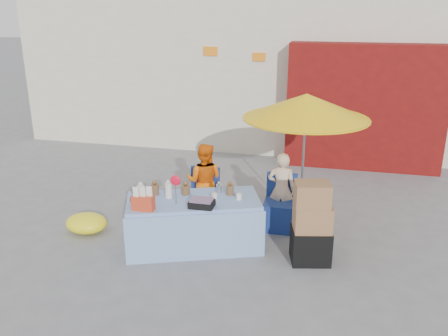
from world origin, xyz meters
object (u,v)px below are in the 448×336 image
(market_table, at_px, (193,222))
(chair_left, at_px, (202,205))
(vendor_beige, at_px, (281,189))
(umbrella, at_px, (306,107))
(chair_right, at_px, (279,213))
(vendor_orange, at_px, (204,181))
(box_stack, at_px, (311,226))

(market_table, relative_size, chair_left, 2.47)
(market_table, xyz_separation_m, vendor_beige, (1.14, 1.00, 0.22))
(umbrella, bearing_deg, chair_right, -136.57)
(vendor_orange, height_order, umbrella, umbrella)
(vendor_orange, bearing_deg, market_table, 95.65)
(market_table, bearing_deg, chair_left, 76.80)
(vendor_beige, xyz_separation_m, box_stack, (0.53, -1.05, -0.07))
(vendor_orange, bearing_deg, chair_right, 173.02)
(chair_right, distance_m, umbrella, 1.69)
(vendor_orange, relative_size, vendor_beige, 1.05)
(vendor_beige, relative_size, umbrella, 0.57)
(chair_left, distance_m, box_stack, 2.02)
(chair_left, height_order, vendor_orange, vendor_orange)
(vendor_beige, xyz_separation_m, umbrella, (0.30, 0.15, 1.29))
(box_stack, bearing_deg, chair_right, 120.35)
(market_table, height_order, chair_left, market_table)
(vendor_orange, height_order, vendor_beige, vendor_orange)
(vendor_beige, height_order, umbrella, umbrella)
(chair_left, bearing_deg, vendor_beige, 5.28)
(vendor_orange, bearing_deg, box_stack, 148.73)
(market_table, relative_size, chair_right, 2.47)
(umbrella, height_order, box_stack, umbrella)
(chair_left, height_order, umbrella, umbrella)
(market_table, distance_m, chair_right, 1.43)
(vendor_beige, height_order, box_stack, vendor_beige)
(chair_right, xyz_separation_m, umbrella, (0.30, 0.28, 1.64))
(box_stack, bearing_deg, vendor_beige, 117.03)
(vendor_orange, distance_m, vendor_beige, 1.25)
(chair_left, xyz_separation_m, vendor_beige, (1.25, 0.13, 0.34))
(market_table, height_order, chair_right, market_table)
(market_table, bearing_deg, vendor_orange, 75.79)
(chair_right, bearing_deg, vendor_orange, 173.02)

